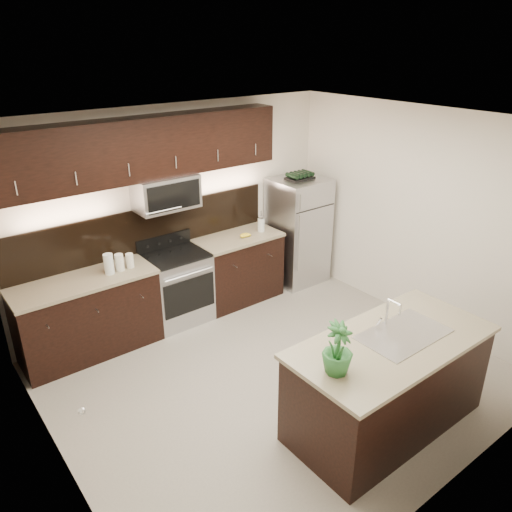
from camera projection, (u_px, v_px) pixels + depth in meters
The scene contains 12 objects.
ground at pixel (276, 374), 5.50m from camera, with size 4.50×4.50×0.00m, color gray.
room_walls at pixel (272, 235), 4.72m from camera, with size 4.52×4.02×2.71m.
counter_run at pixel (163, 292), 6.27m from camera, with size 3.51×0.65×0.94m.
upper_fixtures at pixel (148, 158), 5.72m from camera, with size 3.49×0.40×1.66m.
island at pixel (388, 383), 4.63m from camera, with size 1.96×0.96×0.94m.
sink_faucet at pixel (403, 332), 4.52m from camera, with size 0.84×0.50×0.28m.
refrigerator at pixel (298, 231), 7.35m from camera, with size 0.76×0.68×1.57m, color #B2B2B7.
wine_rack at pixel (300, 176), 7.01m from camera, with size 0.39×0.24×0.09m.
plant at pixel (338, 349), 3.93m from camera, with size 0.25×0.25×0.45m, color #27622B.
canisters at pixel (117, 263), 5.70m from camera, with size 0.36×0.11×0.24m.
french_press at pixel (261, 224), 6.86m from camera, with size 0.10×0.10×0.29m.
bananas at pixel (242, 236), 6.68m from camera, with size 0.16×0.12×0.05m, color yellow.
Camera 1 is at (-2.92, -3.42, 3.43)m, focal length 35.00 mm.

